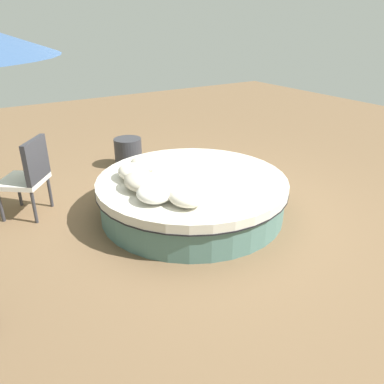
{
  "coord_description": "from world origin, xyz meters",
  "views": [
    {
      "loc": [
        3.65,
        -2.32,
        2.27
      ],
      "look_at": [
        0.0,
        0.0,
        0.28
      ],
      "focal_mm": 35.59,
      "sensor_mm": 36.0,
      "label": 1
    }
  ],
  "objects_px": {
    "throw_pillow_1": "(133,172)",
    "throw_pillow_4": "(186,196)",
    "throw_pillow_2": "(142,181)",
    "throw_pillow_0": "(143,164)",
    "throw_pillow_3": "(155,193)",
    "patio_chair": "(29,173)",
    "side_table": "(129,152)",
    "round_bed": "(192,195)"
  },
  "relations": [
    {
      "from": "throw_pillow_2",
      "to": "throw_pillow_3",
      "type": "xyz_separation_m",
      "value": [
        0.34,
        -0.02,
        -0.01
      ]
    },
    {
      "from": "round_bed",
      "to": "throw_pillow_0",
      "type": "xyz_separation_m",
      "value": [
        -0.58,
        -0.39,
        0.31
      ]
    },
    {
      "from": "round_bed",
      "to": "throw_pillow_3",
      "type": "distance_m",
      "value": 0.82
    },
    {
      "from": "throw_pillow_1",
      "to": "throw_pillow_4",
      "type": "distance_m",
      "value": 0.94
    },
    {
      "from": "throw_pillow_0",
      "to": "patio_chair",
      "type": "xyz_separation_m",
      "value": [
        -0.44,
        -1.31,
        0.01
      ]
    },
    {
      "from": "throw_pillow_0",
      "to": "throw_pillow_3",
      "type": "relative_size",
      "value": 1.1
    },
    {
      "from": "round_bed",
      "to": "patio_chair",
      "type": "distance_m",
      "value": 2.0
    },
    {
      "from": "throw_pillow_0",
      "to": "side_table",
      "type": "height_order",
      "value": "throw_pillow_0"
    },
    {
      "from": "throw_pillow_0",
      "to": "side_table",
      "type": "xyz_separation_m",
      "value": [
        -1.39,
        0.39,
        -0.31
      ]
    },
    {
      "from": "throw_pillow_1",
      "to": "throw_pillow_4",
      "type": "height_order",
      "value": "throw_pillow_1"
    },
    {
      "from": "throw_pillow_4",
      "to": "round_bed",
      "type": "bearing_deg",
      "value": 142.38
    },
    {
      "from": "throw_pillow_0",
      "to": "throw_pillow_3",
      "type": "distance_m",
      "value": 0.94
    },
    {
      "from": "round_bed",
      "to": "throw_pillow_2",
      "type": "height_order",
      "value": "throw_pillow_2"
    },
    {
      "from": "round_bed",
      "to": "throw_pillow_0",
      "type": "distance_m",
      "value": 0.76
    },
    {
      "from": "throw_pillow_4",
      "to": "patio_chair",
      "type": "distance_m",
      "value": 2.03
    },
    {
      "from": "throw_pillow_1",
      "to": "patio_chair",
      "type": "height_order",
      "value": "patio_chair"
    },
    {
      "from": "round_bed",
      "to": "throw_pillow_1",
      "type": "distance_m",
      "value": 0.78
    },
    {
      "from": "patio_chair",
      "to": "throw_pillow_0",
      "type": "bearing_deg",
      "value": -71.29
    },
    {
      "from": "patio_chair",
      "to": "throw_pillow_3",
      "type": "bearing_deg",
      "value": -105.41
    },
    {
      "from": "throw_pillow_1",
      "to": "throw_pillow_4",
      "type": "relative_size",
      "value": 1.08
    },
    {
      "from": "side_table",
      "to": "throw_pillow_3",
      "type": "bearing_deg",
      "value": -16.67
    },
    {
      "from": "throw_pillow_0",
      "to": "throw_pillow_1",
      "type": "bearing_deg",
      "value": -46.26
    },
    {
      "from": "throw_pillow_1",
      "to": "patio_chair",
      "type": "xyz_separation_m",
      "value": [
        -0.67,
        -1.07,
        -0.01
      ]
    },
    {
      "from": "throw_pillow_3",
      "to": "throw_pillow_4",
      "type": "bearing_deg",
      "value": 43.89
    },
    {
      "from": "throw_pillow_1",
      "to": "side_table",
      "type": "distance_m",
      "value": 1.77
    },
    {
      "from": "throw_pillow_2",
      "to": "patio_chair",
      "type": "relative_size",
      "value": 0.5
    },
    {
      "from": "throw_pillow_3",
      "to": "patio_chair",
      "type": "distance_m",
      "value": 1.68
    },
    {
      "from": "throw_pillow_2",
      "to": "patio_chair",
      "type": "height_order",
      "value": "patio_chair"
    },
    {
      "from": "throw_pillow_1",
      "to": "throw_pillow_2",
      "type": "height_order",
      "value": "throw_pillow_2"
    },
    {
      "from": "throw_pillow_3",
      "to": "patio_chair",
      "type": "bearing_deg",
      "value": -142.92
    },
    {
      "from": "throw_pillow_0",
      "to": "throw_pillow_3",
      "type": "xyz_separation_m",
      "value": [
        0.9,
        -0.29,
        0.01
      ]
    },
    {
      "from": "throw_pillow_1",
      "to": "throw_pillow_2",
      "type": "distance_m",
      "value": 0.33
    },
    {
      "from": "throw_pillow_0",
      "to": "side_table",
      "type": "distance_m",
      "value": 1.48
    },
    {
      "from": "throw_pillow_1",
      "to": "side_table",
      "type": "bearing_deg",
      "value": 158.75
    },
    {
      "from": "throw_pillow_1",
      "to": "throw_pillow_4",
      "type": "bearing_deg",
      "value": 11.42
    },
    {
      "from": "throw_pillow_1",
      "to": "throw_pillow_3",
      "type": "xyz_separation_m",
      "value": [
        0.67,
        -0.06,
        -0.01
      ]
    },
    {
      "from": "round_bed",
      "to": "side_table",
      "type": "relative_size",
      "value": 4.97
    },
    {
      "from": "patio_chair",
      "to": "side_table",
      "type": "relative_size",
      "value": 2.06
    },
    {
      "from": "round_bed",
      "to": "throw_pillow_4",
      "type": "height_order",
      "value": "throw_pillow_4"
    },
    {
      "from": "patio_chair",
      "to": "throw_pillow_4",
      "type": "bearing_deg",
      "value": -104.25
    },
    {
      "from": "round_bed",
      "to": "throw_pillow_0",
      "type": "relative_size",
      "value": 5.24
    },
    {
      "from": "throw_pillow_1",
      "to": "throw_pillow_4",
      "type": "xyz_separation_m",
      "value": [
        0.92,
        0.19,
        -0.0
      ]
    }
  ]
}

